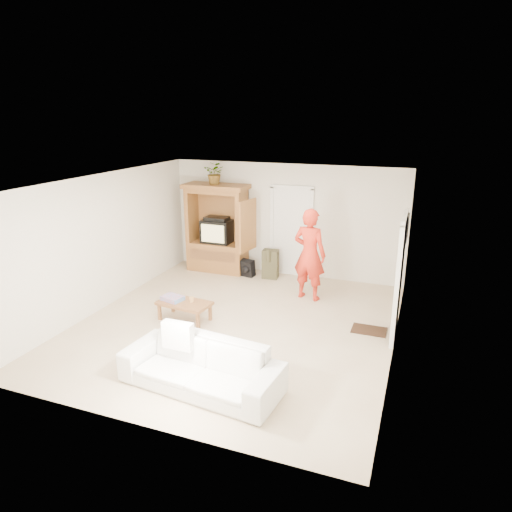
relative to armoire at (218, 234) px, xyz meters
The scene contains 19 objects.
floor 3.22m from the armoire, 59.36° to the right, with size 6.00×6.00×0.00m, color tan.
ceiling 3.53m from the armoire, 59.36° to the right, with size 6.00×6.00×0.00m, color white.
wall_back 1.66m from the armoire, 12.11° to the left, with size 5.50×5.50×0.00m, color silver.
wall_front 5.89m from the armoire, 74.44° to the right, with size 5.50×5.50×0.00m, color silver.
wall_left 2.94m from the armoire, 113.79° to the right, with size 6.00×6.00×0.00m, color silver.
wall_right 5.09m from the armoire, 31.60° to the right, with size 6.00×6.00×0.00m, color silver.
armoire is the anchor object (origin of this frame).
door_back 1.76m from the armoire, 10.13° to the left, with size 0.85×0.05×2.04m, color white.
doorway_right 4.77m from the armoire, 25.61° to the right, with size 0.05×0.90×2.04m, color black.
framed_picture 4.43m from the armoire, 10.03° to the right, with size 0.03×0.60×0.48m, color black.
doormat 4.48m from the armoire, 28.01° to the right, with size 0.60×0.40×0.02m, color #382316.
plant 1.45m from the armoire, 126.74° to the right, with size 0.47×0.40×0.52m, color #4C7238.
man 2.68m from the armoire, 21.57° to the right, with size 0.69×0.45×1.90m, color red.
sofa 5.06m from the armoire, 67.83° to the right, with size 2.27×0.89×0.66m, color silver.
coffee_table 2.94m from the armoire, 77.69° to the right, with size 1.02×0.63×0.36m.
towel 2.88m from the armoire, 82.57° to the right, with size 0.38×0.28×0.08m, color #D4464A.
candle 2.91m from the armoire, 74.92° to the right, with size 0.08×0.08×0.10m, color tan.
backpack_black 1.11m from the armoire, 13.62° to the right, with size 0.32×0.19×0.39m, color black, non-canonical shape.
backpack_olive 1.48m from the armoire, ahead, with size 0.36×0.26×0.68m, color #47442B, non-canonical shape.
Camera 1 is at (2.98, -6.93, 3.67)m, focal length 32.00 mm.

